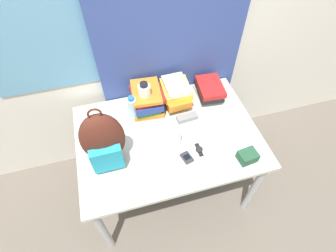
{
  "coord_description": "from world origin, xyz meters",
  "views": [
    {
      "loc": [
        -0.29,
        -0.59,
        2.18
      ],
      "look_at": [
        0.0,
        0.44,
        0.83
      ],
      "focal_mm": 28.0,
      "sensor_mm": 36.0,
      "label": 1
    }
  ],
  "objects_px": {
    "camera_pouch": "(248,156)",
    "sports_bottle": "(145,99)",
    "book_stack_center": "(175,93)",
    "sunscreen_bottle": "(177,136)",
    "book_stack_right": "(209,90)",
    "backpack": "(103,141)",
    "book_stack_left": "(147,99)",
    "cell_phone": "(187,158)",
    "wristwatch": "(199,150)",
    "water_bottle": "(133,109)",
    "sunglasses_case": "(187,118)"
  },
  "relations": [
    {
      "from": "water_bottle",
      "to": "cell_phone",
      "type": "xyz_separation_m",
      "value": [
        0.26,
        -0.42,
        -0.09
      ]
    },
    {
      "from": "camera_pouch",
      "to": "wristwatch",
      "type": "xyz_separation_m",
      "value": [
        -0.27,
        0.15,
        -0.03
      ]
    },
    {
      "from": "camera_pouch",
      "to": "sports_bottle",
      "type": "bearing_deg",
      "value": 133.06
    },
    {
      "from": "water_bottle",
      "to": "wristwatch",
      "type": "relative_size",
      "value": 2.08
    },
    {
      "from": "book_stack_center",
      "to": "cell_phone",
      "type": "distance_m",
      "value": 0.51
    },
    {
      "from": "sports_bottle",
      "to": "sunglasses_case",
      "type": "height_order",
      "value": "sports_bottle"
    },
    {
      "from": "backpack",
      "to": "water_bottle",
      "type": "xyz_separation_m",
      "value": [
        0.22,
        0.29,
        -0.1
      ]
    },
    {
      "from": "book_stack_right",
      "to": "sunscreen_bottle",
      "type": "height_order",
      "value": "sunscreen_bottle"
    },
    {
      "from": "book_stack_center",
      "to": "wristwatch",
      "type": "height_order",
      "value": "book_stack_center"
    },
    {
      "from": "book_stack_left",
      "to": "cell_phone",
      "type": "height_order",
      "value": "book_stack_left"
    },
    {
      "from": "camera_pouch",
      "to": "book_stack_center",
      "type": "bearing_deg",
      "value": 115.83
    },
    {
      "from": "book_stack_left",
      "to": "water_bottle",
      "type": "relative_size",
      "value": 1.32
    },
    {
      "from": "book_stack_right",
      "to": "sports_bottle",
      "type": "height_order",
      "value": "sports_bottle"
    },
    {
      "from": "camera_pouch",
      "to": "sunscreen_bottle",
      "type": "bearing_deg",
      "value": 147.59
    },
    {
      "from": "water_bottle",
      "to": "camera_pouch",
      "type": "bearing_deg",
      "value": -40.12
    },
    {
      "from": "backpack",
      "to": "cell_phone",
      "type": "height_order",
      "value": "backpack"
    },
    {
      "from": "book_stack_center",
      "to": "book_stack_right",
      "type": "bearing_deg",
      "value": -0.22
    },
    {
      "from": "sunglasses_case",
      "to": "book_stack_right",
      "type": "bearing_deg",
      "value": 38.87
    },
    {
      "from": "backpack",
      "to": "camera_pouch",
      "type": "relative_size",
      "value": 3.78
    },
    {
      "from": "water_bottle",
      "to": "wristwatch",
      "type": "bearing_deg",
      "value": -46.65
    },
    {
      "from": "water_bottle",
      "to": "book_stack_right",
      "type": "bearing_deg",
      "value": 7.54
    },
    {
      "from": "book_stack_center",
      "to": "water_bottle",
      "type": "relative_size",
      "value": 1.29
    },
    {
      "from": "backpack",
      "to": "sports_bottle",
      "type": "bearing_deg",
      "value": 45.5
    },
    {
      "from": "backpack",
      "to": "cell_phone",
      "type": "bearing_deg",
      "value": -15.5
    },
    {
      "from": "water_bottle",
      "to": "sports_bottle",
      "type": "xyz_separation_m",
      "value": [
        0.1,
        0.04,
        0.03
      ]
    },
    {
      "from": "book_stack_right",
      "to": "sunglasses_case",
      "type": "bearing_deg",
      "value": -141.13
    },
    {
      "from": "book_stack_left",
      "to": "sports_bottle",
      "type": "bearing_deg",
      "value": -113.32
    },
    {
      "from": "book_stack_left",
      "to": "sunscreen_bottle",
      "type": "distance_m",
      "value": 0.38
    },
    {
      "from": "sports_bottle",
      "to": "backpack",
      "type": "bearing_deg",
      "value": -134.5
    },
    {
      "from": "sports_bottle",
      "to": "sunscreen_bottle",
      "type": "xyz_separation_m",
      "value": [
        0.14,
        -0.32,
        -0.07
      ]
    },
    {
      "from": "book_stack_center",
      "to": "sunscreen_bottle",
      "type": "relative_size",
      "value": 1.89
    },
    {
      "from": "cell_phone",
      "to": "wristwatch",
      "type": "relative_size",
      "value": 0.92
    },
    {
      "from": "sunglasses_case",
      "to": "wristwatch",
      "type": "bearing_deg",
      "value": -91.48
    },
    {
      "from": "book_stack_center",
      "to": "book_stack_right",
      "type": "relative_size",
      "value": 1.03
    },
    {
      "from": "book_stack_center",
      "to": "cell_phone",
      "type": "relative_size",
      "value": 2.91
    },
    {
      "from": "book_stack_left",
      "to": "camera_pouch",
      "type": "relative_size",
      "value": 2.31
    },
    {
      "from": "book_stack_center",
      "to": "sports_bottle",
      "type": "xyz_separation_m",
      "value": [
        -0.23,
        -0.04,
        0.04
      ]
    },
    {
      "from": "book_stack_right",
      "to": "wristwatch",
      "type": "height_order",
      "value": "book_stack_right"
    },
    {
      "from": "sunglasses_case",
      "to": "sports_bottle",
      "type": "bearing_deg",
      "value": 151.45
    },
    {
      "from": "backpack",
      "to": "camera_pouch",
      "type": "xyz_separation_m",
      "value": [
        0.85,
        -0.24,
        -0.17
      ]
    },
    {
      "from": "book_stack_left",
      "to": "water_bottle",
      "type": "bearing_deg",
      "value": -146.34
    },
    {
      "from": "book_stack_center",
      "to": "cell_phone",
      "type": "height_order",
      "value": "book_stack_center"
    },
    {
      "from": "sunglasses_case",
      "to": "backpack",
      "type": "bearing_deg",
      "value": -163.1
    },
    {
      "from": "cell_phone",
      "to": "camera_pouch",
      "type": "bearing_deg",
      "value": -16.59
    },
    {
      "from": "book_stack_right",
      "to": "camera_pouch",
      "type": "distance_m",
      "value": 0.61
    },
    {
      "from": "sunscreen_bottle",
      "to": "wristwatch",
      "type": "height_order",
      "value": "sunscreen_bottle"
    },
    {
      "from": "sports_bottle",
      "to": "sunscreen_bottle",
      "type": "distance_m",
      "value": 0.35
    },
    {
      "from": "backpack",
      "to": "cell_phone",
      "type": "xyz_separation_m",
      "value": [
        0.48,
        -0.13,
        -0.19
      ]
    },
    {
      "from": "water_bottle",
      "to": "camera_pouch",
      "type": "distance_m",
      "value": 0.82
    },
    {
      "from": "backpack",
      "to": "book_stack_left",
      "type": "relative_size",
      "value": 1.63
    }
  ]
}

